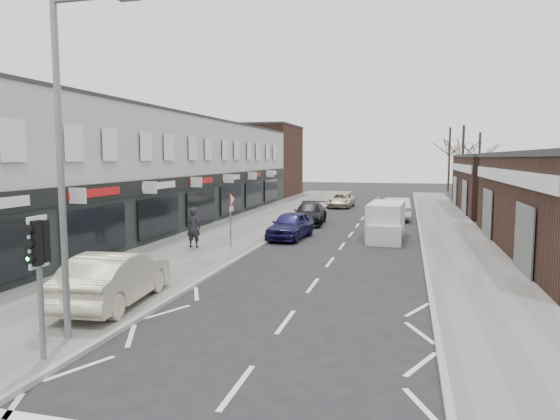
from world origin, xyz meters
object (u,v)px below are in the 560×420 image
Objects in this scene: white_van at (386,222)px; parked_car_right_b at (397,204)px; traffic_light at (38,254)px; warning_sign at (231,204)px; pedestrian at (193,228)px; parked_car_left_a at (291,225)px; sedan_on_pavement at (115,278)px; parked_car_left_c at (341,200)px; parked_car_right_a at (396,209)px; parked_car_left_b at (310,214)px; street_lamp at (66,150)px.

white_van is 1.29× the size of parked_car_right_b.
warning_sign is (-0.76, 14.02, -0.21)m from traffic_light.
white_van is 2.65× the size of pedestrian.
parked_car_left_a reaches higher than parked_car_right_b.
parked_car_left_c is at bearing -100.85° from sedan_on_pavement.
sedan_on_pavement is (-0.80, 4.04, -1.51)m from traffic_light.
parked_car_right_b is at bearing 74.99° from parked_car_left_a.
warning_sign is 19.96m from parked_car_right_b.
warning_sign reaches higher than parked_car_right_b.
parked_car_left_a is at bearing 60.29° from warning_sign.
parked_car_left_b is at bearing 30.86° from parked_car_right_a.
traffic_light is 0.65× the size of parked_car_right_a.
pedestrian reaches higher than parked_car_left_a.
street_lamp reaches higher than parked_car_right_a.
parked_car_left_b is at bearing 87.10° from traffic_light.
parked_car_left_c is at bearing 83.75° from parked_car_left_b.
sedan_on_pavement reaches higher than parked_car_left_b.
sedan_on_pavement is at bearing 101.20° from traffic_light.
street_lamp is 2.96× the size of warning_sign.
parked_car_right_b is at bearing -113.28° from pedestrian.
pedestrian is (-2.42, 13.25, -1.32)m from traffic_light.
pedestrian is (-1.62, 9.21, 0.18)m from sedan_on_pavement.
parked_car_right_b is (5.41, 14.74, -0.06)m from parked_car_left_a.
parked_car_left_a is 18.16m from parked_car_left_c.
parked_car_right_b is at bearing -94.86° from parked_car_right_a.
parked_car_left_b is 1.02× the size of parked_car_right_a.
traffic_light is 4.39m from sedan_on_pavement.
parked_car_left_a is at bearing 85.65° from traffic_light.
street_lamp is 1.84× the size of parked_car_left_a.
street_lamp reaches higher than sedan_on_pavement.
parked_car_left_a is at bearing -90.11° from parked_car_left_c.
warning_sign is at bearing -96.43° from sedan_on_pavement.
parked_car_left_c is (0.44, 18.16, -0.12)m from parked_car_left_a.
street_lamp reaches higher than parked_car_left_c.
warning_sign is 2.14m from pedestrian.
street_lamp is at bearing 78.66° from parked_car_right_b.
traffic_light is at bearing 102.65° from pedestrian.
sedan_on_pavement is 1.20× the size of parked_car_right_b.
traffic_light is 0.71× the size of parked_car_left_a.
street_lamp is at bearing 70.21° from parked_car_right_a.
sedan_on_pavement is 13.84m from parked_car_left_a.
pedestrian is 0.43× the size of parked_car_left_c.
parked_car_left_c is (4.21, 22.61, -0.47)m from pedestrian.
sedan_on_pavement is at bearing -93.77° from parked_car_left_a.
parked_car_left_c is 6.03m from parked_car_right_b.
sedan_on_pavement is 9.36m from pedestrian.
warning_sign is 10.20m from parked_car_left_b.
parked_car_left_b is 10.18m from parked_car_right_b.
white_van is 1.05× the size of parked_car_left_b.
parked_car_right_a is (6.79, 27.99, -1.62)m from traffic_light.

